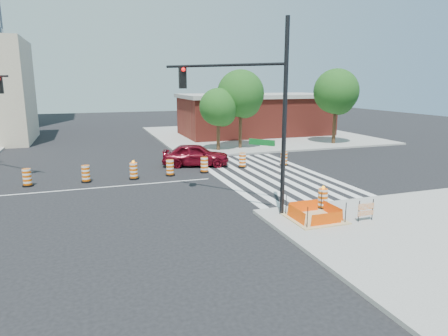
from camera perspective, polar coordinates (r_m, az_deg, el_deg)
The scene contains 20 objects.
ground at distance 23.78m, azimuth -18.63°, elevation -2.79°, with size 120.00×120.00×0.00m, color black.
sidewalk_ne at distance 45.19m, azimuth 4.44°, elevation 4.75°, with size 22.00×22.00×0.15m, color gray.
crosswalk_east at distance 26.17m, azimuth 6.04°, elevation -0.86°, with size 6.75×13.50×0.01m.
lane_centerline at distance 23.78m, azimuth -18.63°, elevation -2.78°, with size 14.00×0.12×0.01m, color silver.
excavation_pit at distance 17.61m, azimuth 12.80°, elevation -6.87°, with size 2.20×2.20×0.90m.
brick_storefront at distance 44.95m, azimuth 4.49°, elevation 7.59°, with size 16.50×8.50×4.60m.
red_coupe at distance 28.51m, azimuth -4.07°, elevation 1.89°, with size 1.90×4.72×1.61m, color #5D0814.
signal_pole_se at distance 17.84m, azimuth 3.48°, elevation 9.69°, with size 4.13×4.95×8.34m.
pit_drum at distance 18.96m, azimuth 13.92°, elevation -4.36°, with size 0.55×0.55×1.08m.
barricade at distance 17.82m, azimuth 19.61°, elevation -5.59°, with size 0.78×0.04×0.92m.
tree_north_c at distance 34.14m, azimuth -0.79°, elevation 8.40°, with size 3.22×3.18×5.41m.
tree_north_d at distance 35.28m, azimuth 2.43°, elevation 10.21°, with size 4.10×4.10×6.96m.
tree_north_e at distance 39.40m, azimuth 15.75°, elevation 10.14°, with size 4.20×4.20×7.14m.
median_drum_3 at distance 25.55m, azimuth -26.30°, elevation -1.31°, with size 0.60×0.60×1.02m.
median_drum_4 at distance 25.23m, azimuth -19.13°, elevation -0.87°, with size 0.60×0.60×1.02m.
median_drum_5 at distance 25.21m, azimuth -12.78°, elevation -0.47°, with size 0.60×0.60×1.18m.
median_drum_6 at distance 25.74m, azimuth -7.71°, elevation -0.04°, with size 0.60×0.60×1.02m.
median_drum_7 at distance 26.41m, azimuth -2.84°, elevation 0.36°, with size 0.60×0.60×1.02m.
median_drum_8 at distance 27.99m, azimuth 2.66°, elevation 1.04°, with size 0.60×0.60×1.02m.
median_drum_9 at distance 28.90m, azimuth 8.56°, elevation 1.27°, with size 0.60×0.60×1.02m.
Camera 1 is at (0.01, -23.04, 5.87)m, focal length 32.00 mm.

